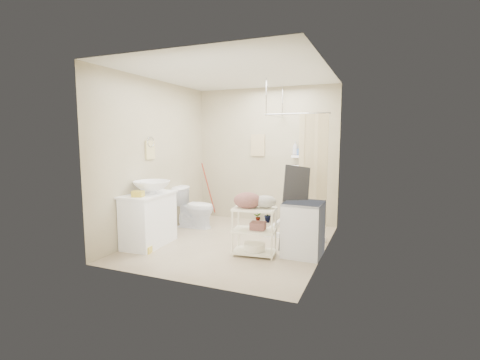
% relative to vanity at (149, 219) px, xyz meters
% --- Properties ---
extents(floor, '(3.20, 3.20, 0.00)m').
position_rel_vanity_xyz_m(floor, '(1.16, 0.58, -0.40)').
color(floor, tan).
rests_on(floor, ground).
extents(ceiling, '(2.80, 3.20, 0.04)m').
position_rel_vanity_xyz_m(ceiling, '(1.16, 0.58, 2.20)').
color(ceiling, silver).
rests_on(ceiling, ground).
extents(wall_back, '(2.80, 0.04, 2.60)m').
position_rel_vanity_xyz_m(wall_back, '(1.16, 2.18, 0.90)').
color(wall_back, '#BCB292').
rests_on(wall_back, ground).
extents(wall_front, '(2.80, 0.04, 2.60)m').
position_rel_vanity_xyz_m(wall_front, '(1.16, -1.02, 0.90)').
color(wall_front, '#BCB292').
rests_on(wall_front, ground).
extents(wall_left, '(0.04, 3.20, 2.60)m').
position_rel_vanity_xyz_m(wall_left, '(-0.24, 0.58, 0.90)').
color(wall_left, '#BCB292').
rests_on(wall_left, ground).
extents(wall_right, '(0.04, 3.20, 2.60)m').
position_rel_vanity_xyz_m(wall_right, '(2.56, 0.58, 0.90)').
color(wall_right, '#BCB292').
rests_on(wall_right, ground).
extents(vanity, '(0.55, 0.93, 0.80)m').
position_rel_vanity_xyz_m(vanity, '(0.00, 0.00, 0.00)').
color(vanity, white).
rests_on(vanity, ground).
extents(sink, '(0.67, 0.67, 0.19)m').
position_rel_vanity_xyz_m(sink, '(0.04, 0.04, 0.50)').
color(sink, white).
rests_on(sink, vanity).
extents(counter_basket, '(0.18, 0.16, 0.09)m').
position_rel_vanity_xyz_m(counter_basket, '(0.05, -0.29, 0.45)').
color(counter_basket, gold).
rests_on(counter_basket, vanity).
extents(floor_basket, '(0.29, 0.25, 0.14)m').
position_rel_vanity_xyz_m(floor_basket, '(0.18, -0.34, -0.33)').
color(floor_basket, '#F3D74A').
rests_on(floor_basket, ground).
extents(toilet, '(0.76, 0.45, 0.75)m').
position_rel_vanity_xyz_m(toilet, '(0.12, 1.20, -0.03)').
color(toilet, white).
rests_on(toilet, ground).
extents(mop, '(0.13, 0.13, 1.12)m').
position_rel_vanity_xyz_m(mop, '(-0.06, 2.08, 0.16)').
color(mop, '#A72919').
rests_on(mop, ground).
extents(potted_plant_a, '(0.19, 0.16, 0.30)m').
position_rel_vanity_xyz_m(potted_plant_a, '(1.06, 2.04, -0.25)').
color(potted_plant_a, brown).
rests_on(potted_plant_a, ground).
extents(potted_plant_b, '(0.21, 0.20, 0.30)m').
position_rel_vanity_xyz_m(potted_plant_b, '(1.27, 2.04, -0.25)').
color(potted_plant_b, '#965122').
rests_on(potted_plant_b, ground).
extents(hanging_towel, '(0.28, 0.03, 0.42)m').
position_rel_vanity_xyz_m(hanging_towel, '(1.01, 2.16, 1.10)').
color(hanging_towel, beige).
rests_on(hanging_towel, wall_back).
extents(towel_ring, '(0.04, 0.22, 0.34)m').
position_rel_vanity_xyz_m(towel_ring, '(-0.22, 0.38, 1.07)').
color(towel_ring, '#DECF88').
rests_on(towel_ring, wall_left).
extents(tp_holder, '(0.08, 0.12, 0.14)m').
position_rel_vanity_xyz_m(tp_holder, '(-0.20, 0.63, 0.32)').
color(tp_holder, white).
rests_on(tp_holder, wall_left).
extents(shower, '(1.10, 1.10, 2.10)m').
position_rel_vanity_xyz_m(shower, '(2.01, 1.63, 0.65)').
color(shower, white).
rests_on(shower, ground).
extents(shampoo_bottle_a, '(0.13, 0.13, 0.26)m').
position_rel_vanity_xyz_m(shampoo_bottle_a, '(1.77, 2.08, 1.05)').
color(shampoo_bottle_a, silver).
rests_on(shampoo_bottle_a, shower).
extents(shampoo_bottle_b, '(0.09, 0.09, 0.17)m').
position_rel_vanity_xyz_m(shampoo_bottle_b, '(1.85, 2.08, 1.01)').
color(shampoo_bottle_b, '#4567A7').
rests_on(shampoo_bottle_b, shower).
extents(washing_machine, '(0.53, 0.55, 0.76)m').
position_rel_vanity_xyz_m(washing_machine, '(2.30, 0.43, -0.02)').
color(washing_machine, silver).
rests_on(washing_machine, ground).
extents(laundry_rack, '(0.63, 0.41, 0.81)m').
position_rel_vanity_xyz_m(laundry_rack, '(1.67, 0.17, 0.01)').
color(laundry_rack, white).
rests_on(laundry_rack, ground).
extents(ironing_board, '(0.38, 0.26, 1.29)m').
position_rel_vanity_xyz_m(ironing_board, '(2.15, 0.51, 0.25)').
color(ironing_board, black).
rests_on(ironing_board, ground).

